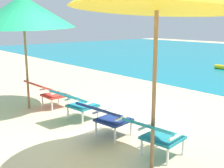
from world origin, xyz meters
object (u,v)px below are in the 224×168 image
lounge_chair_near_left (76,102)px  beach_umbrella_left (23,12)px  lounge_chair_far_right (156,133)px  lounge_chair_near_right (107,116)px  lounge_chair_far_left (48,91)px

lounge_chair_near_left → beach_umbrella_left: (-1.42, -0.35, 1.74)m
lounge_chair_near_left → lounge_chair_far_right: same height
lounge_chair_near_right → lounge_chair_far_right: same height
lounge_chair_far_left → beach_umbrella_left: 1.80m
lounge_chair_far_left → beach_umbrella_left: (-0.30, -0.34, 1.74)m
lounge_chair_near_right → lounge_chair_far_right: size_ratio=1.00×
lounge_chair_near_right → beach_umbrella_left: 3.03m
lounge_chair_near_left → beach_umbrella_left: bearing=-166.2°
beach_umbrella_left → lounge_chair_far_right: bearing=5.2°
lounge_chair_far_left → lounge_chair_near_right: 2.18m
lounge_chair_far_left → lounge_chair_near_right: same height
lounge_chair_near_left → lounge_chair_far_right: size_ratio=1.00×
lounge_chair_far_right → lounge_chair_near_left: bearing=179.1°
lounge_chair_near_right → beach_umbrella_left: size_ratio=0.31×
lounge_chair_near_left → lounge_chair_far_right: 2.09m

